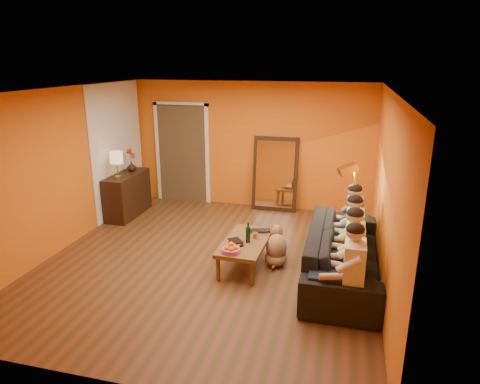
% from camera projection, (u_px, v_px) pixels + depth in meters
% --- Properties ---
extents(room_shell, '(5.00, 5.50, 2.60)m').
position_uv_depth(room_shell, '(216.00, 174.00, 6.65)').
color(room_shell, brown).
rests_on(room_shell, ground).
extents(white_accent, '(0.02, 1.90, 2.58)m').
position_uv_depth(white_accent, '(118.00, 149.00, 8.51)').
color(white_accent, white).
rests_on(white_accent, wall_left).
extents(doorway_recess, '(1.06, 0.30, 2.10)m').
position_uv_depth(doorway_recess, '(185.00, 153.00, 9.35)').
color(doorway_recess, '#3F2D19').
rests_on(doorway_recess, floor).
extents(door_jamb_left, '(0.08, 0.06, 2.20)m').
position_uv_depth(door_jamb_left, '(158.00, 153.00, 9.38)').
color(door_jamb_left, white).
rests_on(door_jamb_left, wall_back).
extents(door_jamb_right, '(0.08, 0.06, 2.20)m').
position_uv_depth(door_jamb_right, '(208.00, 155.00, 9.11)').
color(door_jamb_right, white).
rests_on(door_jamb_right, wall_back).
extents(door_header, '(1.22, 0.06, 0.08)m').
position_uv_depth(door_header, '(180.00, 104.00, 8.92)').
color(door_header, white).
rests_on(door_header, wall_back).
extents(mirror_frame, '(0.92, 0.27, 1.51)m').
position_uv_depth(mirror_frame, '(275.00, 174.00, 8.77)').
color(mirror_frame, black).
rests_on(mirror_frame, floor).
extents(mirror_glass, '(0.78, 0.21, 1.35)m').
position_uv_depth(mirror_glass, '(275.00, 174.00, 8.73)').
color(mirror_glass, white).
rests_on(mirror_glass, mirror_frame).
extents(sideboard, '(0.44, 1.18, 0.85)m').
position_uv_depth(sideboard, '(127.00, 195.00, 8.53)').
color(sideboard, black).
rests_on(sideboard, floor).
extents(table_lamp, '(0.24, 0.24, 0.51)m').
position_uv_depth(table_lamp, '(117.00, 165.00, 8.05)').
color(table_lamp, beige).
rests_on(table_lamp, sideboard).
extents(sofa, '(2.53, 0.99, 0.74)m').
position_uv_depth(sofa, '(343.00, 253.00, 6.09)').
color(sofa, black).
rests_on(sofa, floor).
extents(coffee_table, '(0.66, 1.24, 0.42)m').
position_uv_depth(coffee_table, '(245.00, 253.00, 6.46)').
color(coffee_table, brown).
rests_on(coffee_table, floor).
extents(floor_lamp, '(0.37, 0.33, 1.44)m').
position_uv_depth(floor_lamp, '(352.00, 210.00, 6.80)').
color(floor_lamp, gold).
rests_on(floor_lamp, floor).
extents(dog, '(0.37, 0.54, 0.61)m').
position_uv_depth(dog, '(277.00, 245.00, 6.51)').
color(dog, '#936142').
rests_on(dog, floor).
extents(person_far_left, '(0.70, 0.44, 1.22)m').
position_uv_depth(person_far_left, '(354.00, 272.00, 5.06)').
color(person_far_left, silver).
rests_on(person_far_left, sofa).
extents(person_mid_left, '(0.70, 0.44, 1.22)m').
position_uv_depth(person_mid_left, '(354.00, 252.00, 5.57)').
color(person_mid_left, '#E9E34D').
rests_on(person_mid_left, sofa).
extents(person_mid_right, '(0.70, 0.44, 1.22)m').
position_uv_depth(person_mid_right, '(354.00, 236.00, 6.08)').
color(person_mid_right, '#85B1CD').
rests_on(person_mid_right, sofa).
extents(person_far_right, '(0.70, 0.44, 1.22)m').
position_uv_depth(person_far_right, '(354.00, 222.00, 6.59)').
color(person_far_right, '#37383D').
rests_on(person_far_right, sofa).
extents(fruit_bowl, '(0.26, 0.26, 0.16)m').
position_uv_depth(fruit_bowl, '(231.00, 247.00, 5.98)').
color(fruit_bowl, '#BF4382').
rests_on(fruit_bowl, coffee_table).
extents(wine_bottle, '(0.07, 0.07, 0.31)m').
position_uv_depth(wine_bottle, '(248.00, 232.00, 6.29)').
color(wine_bottle, black).
rests_on(wine_bottle, coffee_table).
extents(tumbler, '(0.11, 0.11, 0.09)m').
position_uv_depth(tumbler, '(255.00, 235.00, 6.47)').
color(tumbler, '#B27F3F').
rests_on(tumbler, coffee_table).
extents(laptop, '(0.42, 0.34, 0.03)m').
position_uv_depth(laptop, '(262.00, 232.00, 6.67)').
color(laptop, black).
rests_on(laptop, coffee_table).
extents(book_lower, '(0.27, 0.30, 0.02)m').
position_uv_depth(book_lower, '(230.00, 244.00, 6.25)').
color(book_lower, black).
rests_on(book_lower, coffee_table).
extents(book_mid, '(0.19, 0.24, 0.02)m').
position_uv_depth(book_mid, '(231.00, 242.00, 6.25)').
color(book_mid, '#BB3215').
rests_on(book_mid, book_lower).
extents(book_upper, '(0.27, 0.28, 0.02)m').
position_uv_depth(book_upper, '(230.00, 242.00, 6.23)').
color(book_upper, black).
rests_on(book_upper, book_mid).
extents(vase, '(0.18, 0.18, 0.19)m').
position_uv_depth(vase, '(132.00, 166.00, 8.61)').
color(vase, black).
rests_on(vase, sideboard).
extents(flowers, '(0.17, 0.17, 0.48)m').
position_uv_depth(flowers, '(131.00, 154.00, 8.53)').
color(flowers, '#BB3215').
rests_on(flowers, vase).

